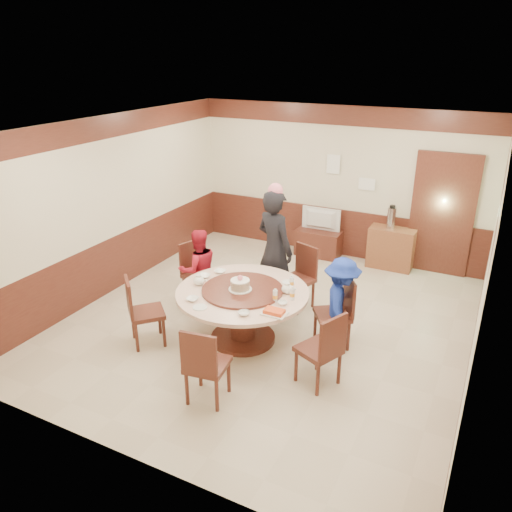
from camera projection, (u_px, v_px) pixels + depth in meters
The scene contains 31 objects.
room at pixel (270, 253), 6.94m from camera, with size 6.00×6.04×2.84m.
banquet_table at pixel (243, 305), 6.68m from camera, with size 1.77×1.77×0.78m.
chair_0 at pixel (334, 324), 6.67m from camera, with size 0.61×0.61×0.97m.
chair_1 at pixel (298, 288), 7.66m from camera, with size 0.56×0.57×0.97m.
chair_2 at pixel (199, 284), 7.81m from camera, with size 0.56×0.55×0.97m.
chair_3 at pixel (146, 323), 6.70m from camera, with size 0.62×0.62×0.97m.
chair_4 at pixel (207, 377), 5.60m from camera, with size 0.50×0.51×0.97m.
chair_5 at pixel (319, 361), 5.88m from camera, with size 0.59×0.58×0.97m.
person_standing at pixel (275, 249), 7.48m from camera, with size 0.68×0.44×1.86m, color black.
person_red at pixel (199, 269), 7.52m from camera, with size 0.62×0.48×1.27m, color #B0172A.
person_blue at pixel (341, 304), 6.49m from camera, with size 0.82×0.47×1.28m, color #182F9C.
birthday_cake at pixel (240, 285), 6.54m from camera, with size 0.31×0.31×0.21m.
teapot_left at pixel (199, 281), 6.75m from camera, with size 0.17×0.15×0.13m, color white.
teapot_right at pixel (287, 289), 6.52m from camera, with size 0.17×0.15×0.13m, color white.
bowl_0 at pixel (220, 271), 7.13m from camera, with size 0.16×0.16×0.04m, color white.
bowl_1 at pixel (244, 313), 5.99m from camera, with size 0.14×0.14×0.04m, color white.
bowl_2 at pixel (193, 299), 6.34m from camera, with size 0.15×0.15×0.04m, color white.
bowl_3 at pixel (282, 303), 6.24m from camera, with size 0.12×0.12×0.04m, color white.
bowl_4 at pixel (204, 276), 6.98m from camera, with size 0.17×0.17×0.04m, color white.
saucer_near at pixel (200, 307), 6.17m from camera, with size 0.18×0.18×0.01m, color white.
saucer_far at pixel (289, 282), 6.82m from camera, with size 0.18×0.18×0.01m, color white.
shrimp_platter at pixel (274, 312), 6.01m from camera, with size 0.30×0.20×0.06m.
bottle_0 at pixel (275, 296), 6.29m from camera, with size 0.06×0.06×0.16m, color white.
bottle_1 at pixel (292, 294), 6.34m from camera, with size 0.06×0.06×0.16m, color white.
bottle_2 at pixel (292, 282), 6.65m from camera, with size 0.06×0.06×0.16m, color white.
tv_stand at pixel (319, 243), 9.62m from camera, with size 0.85×0.45×0.50m, color #4B2017.
television at pixel (320, 220), 9.44m from camera, with size 0.75×0.10×0.43m, color gray.
side_cabinet at pixel (391, 248), 9.02m from camera, with size 0.80×0.40×0.75m, color brown.
thermos at pixel (391, 218), 8.83m from camera, with size 0.15×0.15×0.38m, color silver.
notice_left at pixel (333, 164), 9.15m from camera, with size 0.25×0.00×0.35m, color white.
notice_right at pixel (367, 184), 9.00m from camera, with size 0.30×0.00×0.22m, color white.
Camera 1 is at (2.72, -5.81, 3.72)m, focal length 35.00 mm.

